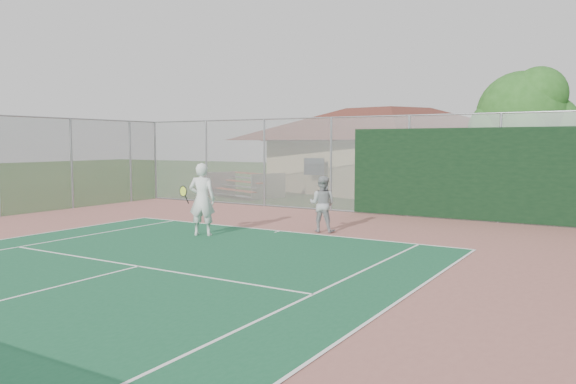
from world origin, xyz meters
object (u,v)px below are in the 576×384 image
at_px(tree, 524,118).
at_px(player_grey_back, 322,205).
at_px(clubhouse, 388,142).
at_px(bleachers, 242,184).
at_px(player_white_front, 202,200).

height_order(tree, player_grey_back, tree).
distance_m(clubhouse, bleachers, 7.77).
height_order(clubhouse, player_grey_back, clubhouse).
bearing_deg(bleachers, player_grey_back, -19.85).
distance_m(bleachers, player_white_front, 11.22).
bearing_deg(clubhouse, tree, -14.51).
height_order(clubhouse, bleachers, clubhouse).
height_order(tree, player_white_front, tree).
distance_m(tree, player_grey_back, 9.52).
distance_m(clubhouse, player_grey_back, 13.41).
xyz_separation_m(bleachers, tree, (12.23, 0.83, 2.87)).
distance_m(bleachers, tree, 12.59).
height_order(bleachers, player_white_front, player_white_front).
bearing_deg(bleachers, clubhouse, 69.46).
bearing_deg(player_white_front, bleachers, -82.42).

